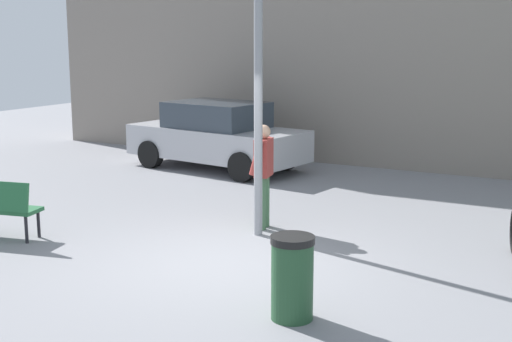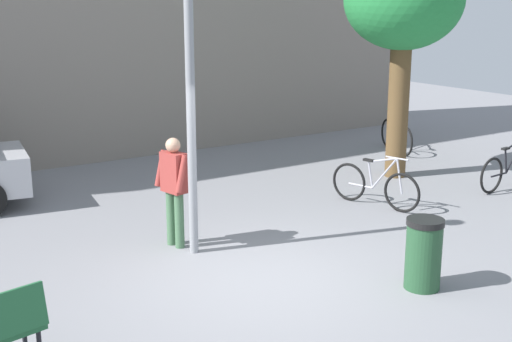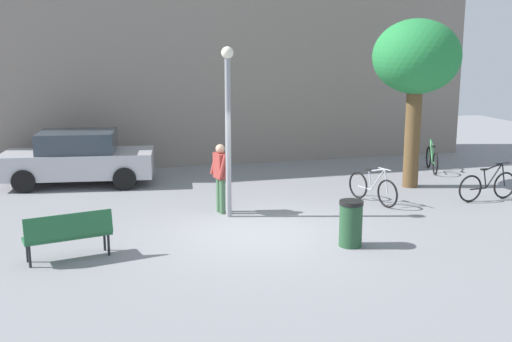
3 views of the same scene
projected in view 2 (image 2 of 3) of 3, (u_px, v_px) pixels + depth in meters
The scene contains 8 objects.
ground_plane at pixel (264, 279), 9.07m from camera, with size 36.00×36.00×0.00m, color gray.
lamppost at pixel (190, 94), 9.48m from camera, with size 0.28×0.28×3.93m.
person_by_lamppost at pixel (174, 184), 10.07m from camera, with size 0.37×0.62×1.67m.
plaza_tree at pixel (404, 4), 13.50m from camera, with size 2.39×2.39×4.66m.
bicycle_silver at pixel (375, 186), 12.19m from camera, with size 0.55×1.75×0.97m.
bicycle_green at pixel (396, 136), 16.64m from camera, with size 0.68×1.71×0.97m.
bicycle_black at pixel (508, 170), 13.33m from camera, with size 1.81×0.21×0.97m.
trash_bin at pixel (424, 254), 8.69m from camera, with size 0.48×0.48×0.94m.
Camera 2 is at (-4.67, -7.02, 3.63)m, focal length 47.67 mm.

